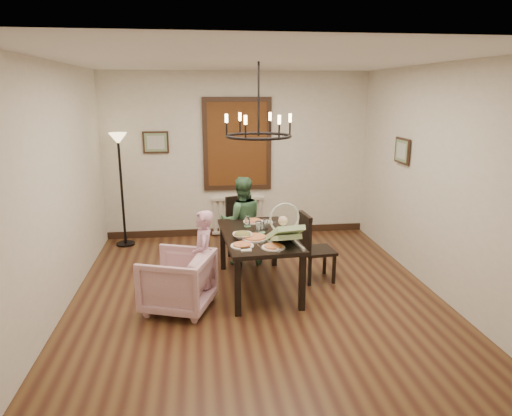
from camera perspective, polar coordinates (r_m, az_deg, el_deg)
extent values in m
cube|color=brown|center=(5.83, -0.05, -10.65)|extent=(4.50, 5.00, 0.01)
cube|color=white|center=(5.29, -0.06, 17.99)|extent=(4.50, 5.00, 0.01)
cube|color=silver|center=(7.84, -2.37, 6.55)|extent=(4.50, 0.01, 2.80)
cube|color=silver|center=(5.58, -23.66, 2.13)|extent=(0.01, 5.00, 2.80)
cube|color=silver|center=(6.09, 21.48, 3.29)|extent=(0.01, 5.00, 2.80)
cube|color=black|center=(5.76, 0.30, -3.50)|extent=(0.96, 1.59, 0.05)
cube|color=black|center=(5.17, -2.30, -9.94)|extent=(0.07, 0.07, 0.67)
cube|color=black|center=(6.49, -4.17, -4.83)|extent=(0.07, 0.07, 0.67)
cube|color=black|center=(5.32, 5.79, -9.28)|extent=(0.07, 0.07, 0.67)
cube|color=black|center=(6.61, 2.31, -4.44)|extent=(0.07, 0.07, 0.67)
imported|color=#EAB3C4|center=(5.40, -9.74, -9.03)|extent=(0.95, 0.94, 0.68)
imported|color=#D395B0|center=(5.50, -6.58, -7.02)|extent=(0.22, 0.34, 0.93)
imported|color=#3E6845|center=(6.62, -1.81, -2.55)|extent=(0.55, 0.44, 1.08)
imported|color=white|center=(5.58, -1.70, -3.45)|extent=(0.29, 0.29, 0.07)
cylinder|color=tan|center=(5.54, -0.20, -3.73)|extent=(0.32, 0.32, 0.04)
cylinder|color=silver|center=(5.79, 0.32, -2.33)|extent=(0.08, 0.08, 0.15)
cube|color=brown|center=(7.78, -2.36, 7.97)|extent=(1.00, 0.03, 1.40)
cube|color=black|center=(7.78, -12.42, 8.02)|extent=(0.42, 0.03, 0.36)
cube|color=black|center=(6.83, 17.80, 6.83)|extent=(0.03, 0.42, 0.36)
torus|color=black|center=(5.50, 0.32, 8.99)|extent=(0.80, 0.80, 0.04)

